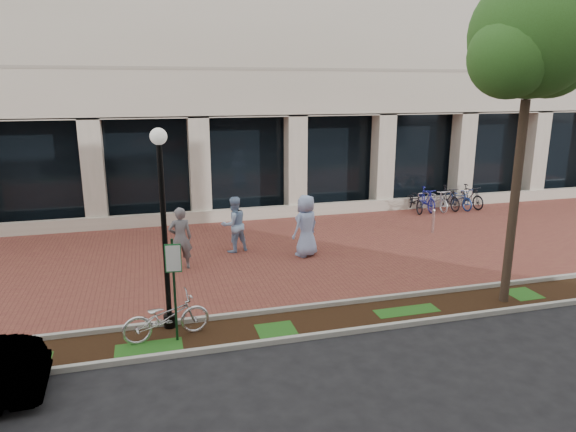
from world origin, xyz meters
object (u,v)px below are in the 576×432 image
object	(u,v)px
street_tree	(533,44)
locked_bicycle	(166,317)
bollard	(433,221)
pedestrian_left	(180,238)
pedestrian_mid	(234,224)
pedestrian_right	(306,226)
bike_rack_cluster	(442,199)
parking_sign	(174,277)
lamppost	(164,220)

from	to	relation	value
street_tree	locked_bicycle	world-z (taller)	street_tree
bollard	pedestrian_left	bearing A→B (deg)	-171.09
locked_bicycle	bollard	size ratio (longest dim) A/B	2.04
pedestrian_left	street_tree	bearing A→B (deg)	144.98
street_tree	pedestrian_mid	size ratio (longest dim) A/B	4.24
pedestrian_right	bike_rack_cluster	world-z (taller)	pedestrian_right
pedestrian_right	bike_rack_cluster	xyz separation A→B (m)	(7.75, 4.51, -0.51)
bike_rack_cluster	parking_sign	bearing A→B (deg)	-142.24
lamppost	pedestrian_left	bearing A→B (deg)	82.04
pedestrian_right	bollard	xyz separation A→B (m)	(5.39, 1.29, -0.53)
parking_sign	pedestrian_mid	world-z (taller)	parking_sign
parking_sign	pedestrian_right	distance (m)	6.49
parking_sign	pedestrian_left	xyz separation A→B (m)	(0.42, 4.58, -0.52)
pedestrian_mid	bike_rack_cluster	size ratio (longest dim) A/B	0.53
bike_rack_cluster	locked_bicycle	bearing A→B (deg)	-143.27
pedestrian_mid	pedestrian_right	distance (m)	2.40
lamppost	bike_rack_cluster	size ratio (longest dim) A/B	1.28
lamppost	pedestrian_right	distance (m)	6.26
pedestrian_left	bike_rack_cluster	world-z (taller)	pedestrian_left
street_tree	pedestrian_left	xyz separation A→B (m)	(-7.83, 4.62, -5.32)
street_tree	locked_bicycle	size ratio (longest dim) A/B	4.17
pedestrian_mid	bollard	size ratio (longest dim) A/B	2.01
locked_bicycle	pedestrian_mid	bearing A→B (deg)	-34.22
lamppost	street_tree	size ratio (longest dim) A/B	0.57
pedestrian_left	pedestrian_mid	size ratio (longest dim) A/B	1.02
bike_rack_cluster	pedestrian_right	bearing A→B (deg)	-149.39
pedestrian_left	bollard	distance (m)	9.49
pedestrian_left	pedestrian_right	bearing A→B (deg)	178.07
parking_sign	pedestrian_mid	size ratio (longest dim) A/B	1.24
pedestrian_mid	pedestrian_right	size ratio (longest dim) A/B	0.93
parking_sign	lamppost	bearing A→B (deg)	108.08
pedestrian_mid	bollard	bearing A→B (deg)	161.83
lamppost	street_tree	xyz separation A→B (m)	(8.37, -0.75, 3.73)
parking_sign	lamppost	xyz separation A→B (m)	(-0.12, 0.71, 1.07)
pedestrian_left	pedestrian_right	xyz separation A→B (m)	(3.97, 0.18, 0.05)
locked_bicycle	pedestrian_right	size ratio (longest dim) A/B	0.94
parking_sign	pedestrian_mid	bearing A→B (deg)	77.19
lamppost	bollard	size ratio (longest dim) A/B	4.87
pedestrian_right	street_tree	bearing A→B (deg)	99.01
bollard	locked_bicycle	bearing A→B (deg)	-149.61
bollard	lamppost	bearing A→B (deg)	-151.66
street_tree	bollard	world-z (taller)	street_tree
pedestrian_mid	lamppost	bearing A→B (deg)	45.21
street_tree	pedestrian_left	size ratio (longest dim) A/B	4.15
street_tree	pedestrian_left	distance (m)	10.53
pedestrian_left	bike_rack_cluster	bearing A→B (deg)	-162.69
pedestrian_right	locked_bicycle	bearing A→B (deg)	15.01
locked_bicycle	pedestrian_mid	distance (m)	6.14
parking_sign	street_tree	size ratio (longest dim) A/B	0.29
locked_bicycle	pedestrian_left	xyz separation A→B (m)	(0.62, 4.39, 0.45)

